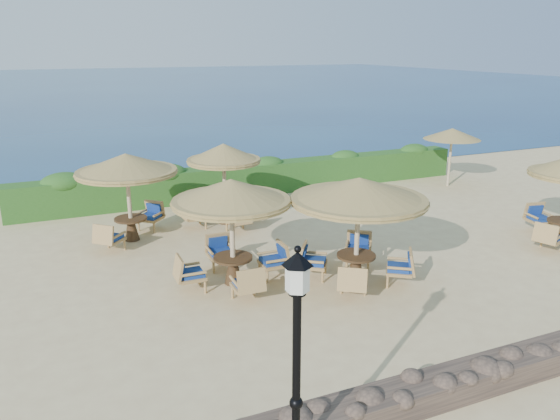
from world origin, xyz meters
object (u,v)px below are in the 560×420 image
(cafe_set_3, at_px, (127,174))
(cafe_set_4, at_px, (224,173))
(lamp_post, at_px, (296,379))
(cafe_set_1, at_px, (358,207))
(extra_parasol, at_px, (452,134))
(cafe_set_0, at_px, (232,212))

(cafe_set_3, relative_size, cafe_set_4, 1.04)
(lamp_post, xyz_separation_m, cafe_set_4, (2.56, 10.95, 0.14))
(cafe_set_1, distance_m, cafe_set_3, 7.00)
(extra_parasol, distance_m, cafe_set_3, 13.22)
(cafe_set_0, relative_size, cafe_set_4, 1.01)
(lamp_post, height_order, extra_parasol, lamp_post)
(cafe_set_1, height_order, cafe_set_3, same)
(cafe_set_1, relative_size, cafe_set_4, 1.17)
(cafe_set_1, relative_size, cafe_set_3, 1.13)
(lamp_post, xyz_separation_m, extra_parasol, (12.60, 12.00, 0.62))
(lamp_post, height_order, cafe_set_0, lamp_post)
(cafe_set_0, bearing_deg, cafe_set_4, 74.34)
(extra_parasol, xyz_separation_m, cafe_set_4, (-10.04, -1.05, -0.47))
(cafe_set_0, height_order, cafe_set_3, same)
(cafe_set_3, bearing_deg, extra_parasol, 6.48)
(lamp_post, distance_m, cafe_set_3, 10.53)
(lamp_post, bearing_deg, extra_parasol, 43.60)
(lamp_post, xyz_separation_m, cafe_set_1, (4.11, 5.27, 0.39))
(cafe_set_0, relative_size, cafe_set_1, 0.86)
(lamp_post, distance_m, cafe_set_1, 6.69)
(cafe_set_1, height_order, cafe_set_4, same)
(cafe_set_0, height_order, cafe_set_4, same)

